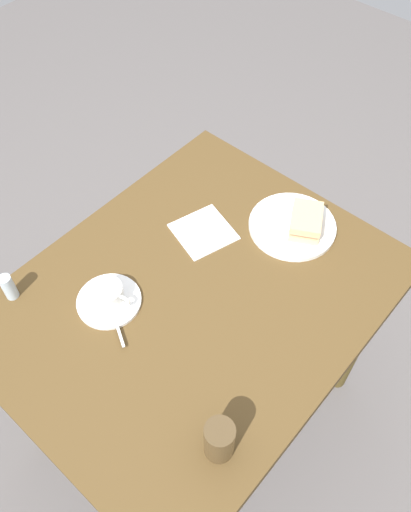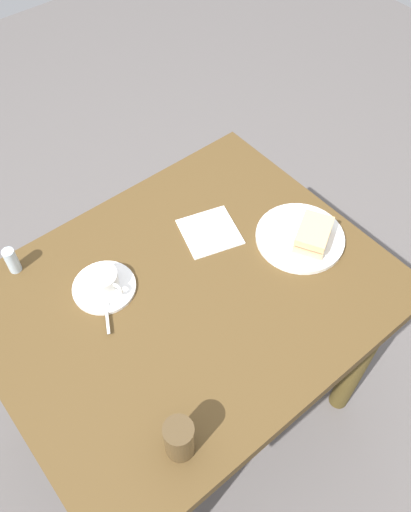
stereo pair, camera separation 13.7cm
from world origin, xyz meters
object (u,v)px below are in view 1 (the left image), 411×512
Objects in this scene: napkin at (203,232)px; sandwich_plate at (292,226)px; coffee_saucer at (109,301)px; drinking_glass at (219,440)px; spoon at (116,324)px; coffee_cup at (108,294)px; sandwich_front at (306,221)px; dining_table at (195,319)px; salt_shaker at (9,287)px.

sandwich_plate is at bearing -44.79° from napkin.
drinking_glass is at bearing -102.00° from coffee_saucer.
coffee_cup is at bearing 61.38° from spoon.
sandwich_front reaches higher than coffee_saucer.
dining_table is at bearing -42.02° from coffee_cup.
sandwich_plate is at bearing -31.53° from salt_shaker.
sandwich_front is (0.36, -0.09, 0.17)m from dining_table.
spoon reaches higher than dining_table.
coffee_cup is 0.25m from salt_shaker.
coffee_saucer reaches higher than dining_table.
salt_shaker reaches higher than napkin.
sandwich_front is 1.53× the size of spoon.
napkin is (0.36, 0.04, -0.01)m from spoon.
drinking_glass is (-0.09, -0.44, 0.05)m from coffee_saucer.
spoon is at bearing 81.09° from drinking_glass.
salt_shaker reaches higher than coffee_cup.
sandwich_front is at bearing -14.02° from dining_table.
sandwich_plate is at bearing -9.41° from dining_table.
dining_table is 0.24m from napkin.
coffee_cup is (-0.51, 0.20, 0.03)m from sandwich_plate.
drinking_glass is (0.05, -0.64, 0.02)m from salt_shaker.
drinking_glass is at bearing -161.19° from sandwich_front.
salt_shaker is at bearing 148.47° from sandwich_plate.
dining_table is at bearing -48.17° from salt_shaker.
napkin is at bearing -4.39° from coffee_cup.
salt_shaker is 0.68× the size of drinking_glass.
drinking_glass reaches higher than spoon.
sandwich_plate is 0.05m from sandwich_front.
sandwich_front is 0.57m from coffee_saucer.
sandwich_front reaches higher than dining_table.
napkin is at bearing -4.64° from coffee_saucer.
spoon is 1.20× the size of salt_shaker.
sandwich_plate is 0.77m from salt_shaker.
salt_shaker is (-0.66, 0.40, 0.03)m from sandwich_plate.
coffee_cup is at bearing 77.90° from drinking_glass.
sandwich_front is 0.80m from salt_shaker.
coffee_cup is at bearing 137.98° from dining_table.
coffee_saucer is (-0.16, 0.15, 0.13)m from dining_table.
coffee_saucer is 2.12× the size of salt_shaker.
napkin is (-0.18, 0.18, -0.01)m from sandwich_plate.
napkin is at bearing 6.28° from spoon.
sandwich_plate is 0.25m from napkin.
coffee_cup is 0.92× the size of drinking_glass.
coffee_saucer is 1.44× the size of drinking_glass.
sandwich_front is 0.58m from spoon.
coffee_cup reaches higher than coffee_saucer.
coffee_saucer is at bearing 107.91° from coffee_cup.
dining_table is 6.16× the size of coffee_saucer.
coffee_saucer is 0.33m from napkin.
salt_shaker reaches higher than coffee_saucer.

